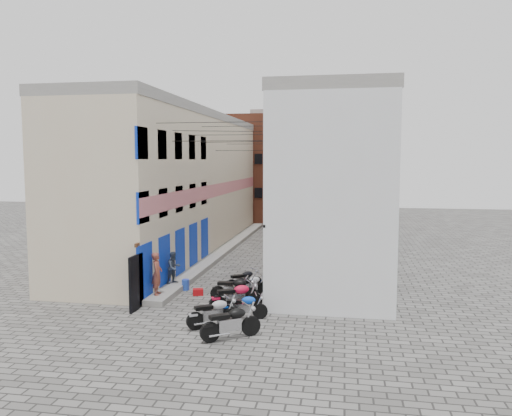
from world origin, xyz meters
The scene contains 21 objects.
ground centered at (0.00, 0.00, 0.00)m, with size 90.00×90.00×0.00m, color #53514E.
plinth centered at (-2.05, 13.00, 0.12)m, with size 0.90×26.00×0.25m, color gray.
building_left centered at (-4.98, 12.95, 4.50)m, with size 5.10×27.00×9.00m.
building_right centered at (5.00, 13.00, 4.51)m, with size 5.94×26.00×9.00m.
building_far_brick_left centered at (-2.00, 28.00, 5.00)m, with size 6.00×6.00×10.00m, color brown.
building_far_brick_right centered at (3.00, 30.00, 4.00)m, with size 5.00×6.00×8.00m, color brown.
building_far_concrete centered at (0.00, 34.00, 5.50)m, with size 8.00×5.00×11.00m, color gray.
far_shopfront centered at (0.00, 25.20, 1.20)m, with size 2.00×0.30×2.40m, color black.
overhead_wires centered at (0.00, 7.64, 7.12)m, with size 5.80×13.02×1.32m.
motorcycle_a centered at (1.90, -2.94, 0.62)m, with size 0.68×2.14×1.24m, color black, non-canonical shape.
motorcycle_b centered at (1.04, -1.91, 0.58)m, with size 0.63×2.00×1.16m, color #A1A2A6, non-canonical shape.
motorcycle_c centered at (1.90, -0.86, 0.53)m, with size 0.58×1.83×1.06m, color blue, non-canonical shape.
motorcycle_d centered at (1.41, 0.09, 0.62)m, with size 0.68×2.16×1.25m, color red, non-canonical shape.
motorcycle_e centered at (1.08, 1.29, 0.60)m, with size 0.65×2.06×1.19m, color black, non-canonical shape.
motorcycle_f centered at (1.58, 2.31, 0.52)m, with size 0.56×1.78×1.03m, color silver, non-canonical shape.
motorcycle_g centered at (1.09, 3.22, 0.53)m, with size 0.58×1.83×1.06m, color black, non-canonical shape.
person_a centered at (-2.20, 1.00, 1.15)m, with size 0.66×0.43×1.80m, color brown.
person_b centered at (-2.15, 2.97, 0.98)m, with size 0.71×0.56×1.47m, color #333D4C.
water_jug_near centered at (-1.55, 2.76, 0.24)m, with size 0.31×0.31×0.48m, color blue.
water_jug_far centered at (-1.55, 2.87, 0.24)m, with size 0.31×0.31×0.48m, color blue.
red_crate centered at (-0.73, 2.06, 0.14)m, with size 0.45×0.34×0.28m, color #AD0C10.
Camera 1 is at (5.54, -18.60, 5.93)m, focal length 35.00 mm.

